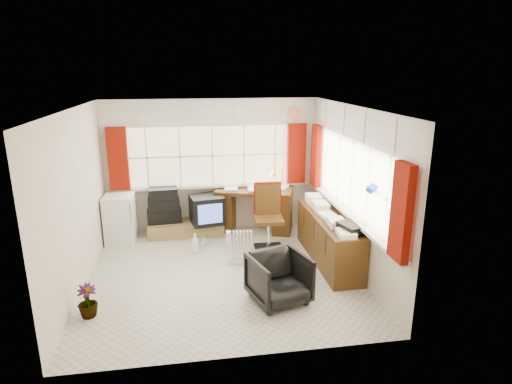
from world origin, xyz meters
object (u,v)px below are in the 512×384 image
at_px(desk, 254,207).
at_px(credenza, 329,238).
at_px(crt_tv, 207,209).
at_px(mini_fridge, 120,219).
at_px(desk_lamp, 282,173).
at_px(task_chair, 268,214).
at_px(office_chair, 279,278).
at_px(tv_bench, 186,228).
at_px(radiator, 241,250).

relative_size(desk, credenza, 0.79).
height_order(crt_tv, mini_fridge, mini_fridge).
bearing_deg(crt_tv, desk_lamp, 6.40).
bearing_deg(task_chair, desk, 96.21).
xyz_separation_m(office_chair, credenza, (1.06, 1.11, 0.06)).
relative_size(desk_lamp, crt_tv, 0.63).
bearing_deg(tv_bench, radiator, -58.13).
bearing_deg(task_chair, mini_fridge, 165.18).
bearing_deg(desk, crt_tv, -169.47).
distance_m(desk, radiator, 1.54).
distance_m(desk_lamp, task_chair, 1.11).
height_order(desk_lamp, task_chair, desk_lamp).
bearing_deg(office_chair, desk, 70.96).
xyz_separation_m(desk_lamp, mini_fridge, (-3.01, -0.21, -0.68)).
bearing_deg(office_chair, credenza, 29.46).
xyz_separation_m(desk, mini_fridge, (-2.47, -0.22, -0.03)).
xyz_separation_m(task_chair, mini_fridge, (-2.57, 0.68, -0.18)).
height_order(desk, task_chair, task_chair).
bearing_deg(mini_fridge, credenza, -21.71).
height_order(desk_lamp, mini_fridge, desk_lamp).
height_order(desk_lamp, credenza, desk_lamp).
relative_size(desk, mini_fridge, 1.82).
bearing_deg(task_chair, office_chair, -96.04).
distance_m(office_chair, mini_fridge, 3.44).
relative_size(credenza, mini_fridge, 2.32).
bearing_deg(office_chair, mini_fridge, 116.74).
height_order(desk_lamp, radiator, desk_lamp).
bearing_deg(tv_bench, desk, 2.86).
bearing_deg(crt_tv, mini_fridge, -178.25).
relative_size(task_chair, mini_fridge, 1.33).
relative_size(desk, desk_lamp, 3.76).
distance_m(task_chair, crt_tv, 1.25).
distance_m(radiator, tv_bench, 1.64).
xyz_separation_m(desk_lamp, tv_bench, (-1.85, -0.06, -0.99)).
relative_size(radiator, credenza, 0.27).
bearing_deg(credenza, office_chair, -133.46).
xyz_separation_m(desk, radiator, (-0.45, -1.46, -0.24)).
relative_size(task_chair, credenza, 0.58).
distance_m(desk_lamp, credenza, 1.79).
height_order(desk, crt_tv, desk).
xyz_separation_m(office_chair, radiator, (-0.36, 1.24, -0.11)).
distance_m(desk, tv_bench, 1.36).
bearing_deg(desk, task_chair, -83.79).
distance_m(task_chair, radiator, 0.87).
relative_size(desk, task_chair, 1.37).
relative_size(office_chair, credenza, 0.36).
xyz_separation_m(radiator, crt_tv, (-0.47, 1.29, 0.29)).
distance_m(radiator, crt_tv, 1.40).
height_order(task_chair, mini_fridge, task_chair).
bearing_deg(desk_lamp, task_chair, -116.05).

